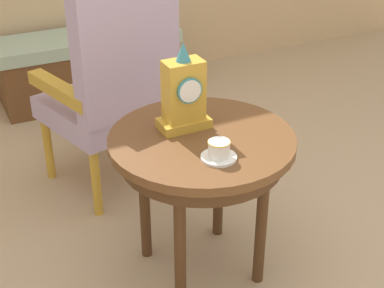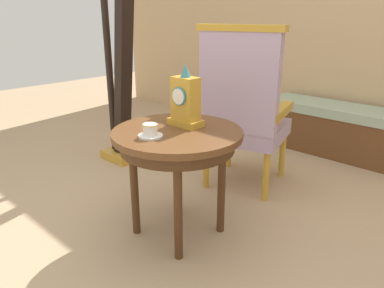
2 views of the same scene
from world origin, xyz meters
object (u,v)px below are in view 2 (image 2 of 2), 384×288
object	(u,v)px
teacup_left	(150,131)
side_table	(178,144)
harp	(119,74)
window_bench	(334,129)
mantel_clock	(185,101)
armchair	(243,108)

from	to	relation	value
teacup_left	side_table	bearing A→B (deg)	83.50
harp	window_bench	distance (m)	1.94
teacup_left	mantel_clock	world-z (taller)	mantel_clock
armchair	side_table	bearing A→B (deg)	-83.17
side_table	teacup_left	world-z (taller)	teacup_left
side_table	window_bench	world-z (taller)	side_table
mantel_clock	harp	bearing A→B (deg)	161.11
mantel_clock	side_table	bearing A→B (deg)	-72.80
side_table	mantel_clock	world-z (taller)	mantel_clock
teacup_left	harp	bearing A→B (deg)	150.12
mantel_clock	harp	distance (m)	1.17
mantel_clock	window_bench	size ratio (longest dim) A/B	0.28
side_table	window_bench	distance (m)	1.90
armchair	harp	distance (m)	1.09
side_table	harp	xyz separation A→B (m)	(-1.13, 0.47, 0.19)
side_table	teacup_left	bearing A→B (deg)	-96.50
mantel_clock	teacup_left	bearing A→B (deg)	-87.94
teacup_left	window_bench	world-z (taller)	teacup_left
mantel_clock	window_bench	distance (m)	1.86
armchair	window_bench	distance (m)	1.22
window_bench	side_table	bearing A→B (deg)	-93.32
teacup_left	armchair	size ratio (longest dim) A/B	0.11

